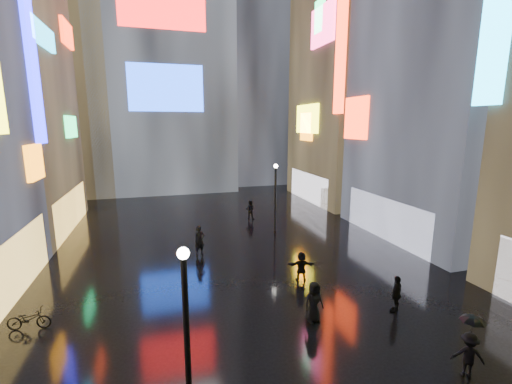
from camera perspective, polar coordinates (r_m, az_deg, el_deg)
name	(u,v)px	position (r m, az deg, el deg)	size (l,w,h in m)	color
ground	(225,239)	(24.84, -5.20, -7.89)	(140.00, 140.00, 0.00)	black
building_right_mid	(462,21)	(29.40, 31.09, 23.24)	(10.28, 13.70, 30.00)	black
building_right_far	(355,67)	(39.26, 16.20, 19.39)	(10.28, 12.00, 28.00)	black
tower_main	(161,18)	(48.79, -15.61, 26.17)	(16.00, 14.20, 42.00)	black
tower_flank_right	(250,60)	(51.62, -0.98, 21.14)	(12.00, 12.00, 34.00)	black
tower_flank_left	(65,80)	(46.34, -29.29, 15.90)	(10.00, 10.00, 26.00)	black
lamp_near	(187,332)	(9.53, -11.49, -21.87)	(0.30, 0.30, 5.20)	black
lamp_far	(275,194)	(25.97, 3.26, -0.27)	(0.30, 0.30, 5.20)	black
pedestrian_2	(468,355)	(14.09, 31.89, -22.04)	(0.99, 0.57, 1.54)	black
pedestrian_3	(397,294)	(16.76, 22.38, -15.43)	(0.97, 0.41, 1.66)	black
pedestrian_4	(314,302)	(15.10, 9.60, -17.60)	(0.85, 0.56, 1.75)	black
pedestrian_5	(301,266)	(18.52, 7.55, -12.19)	(1.45, 0.46, 1.56)	black
pedestrian_6	(200,241)	(21.90, -9.39, -8.02)	(0.69, 0.45, 1.89)	black
pedestrian_7	(250,210)	(29.74, -0.98, -2.98)	(0.79, 0.62, 1.63)	black
umbrella_1	(473,324)	(13.55, 32.39, -18.12)	(0.74, 0.74, 0.65)	black
umbrella_2	(315,272)	(14.51, 9.78, -13.03)	(0.97, 0.99, 0.89)	black
bicycle	(29,319)	(17.24, -33.65, -17.22)	(0.58, 1.67, 0.88)	black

